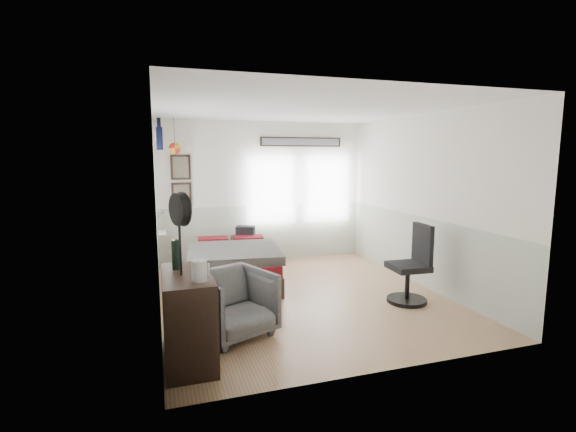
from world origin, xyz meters
name	(u,v)px	position (x,y,z in m)	size (l,w,h in m)	color
ground_plane	(303,297)	(0.00, 0.00, -0.01)	(4.00, 4.50, 0.01)	#9C7754
room_shell	(294,187)	(-0.08, 0.19, 1.61)	(4.02, 4.52, 2.71)	white
wall_decor	(207,153)	(-1.10, 1.96, 2.10)	(3.55, 1.32, 1.44)	black
bed	(234,265)	(-0.84, 0.99, 0.30)	(1.55, 2.06, 0.61)	black
dresser	(188,317)	(-1.74, -1.44, 0.45)	(0.48, 1.00, 0.90)	black
armchair	(233,303)	(-1.20, -0.99, 0.38)	(0.80, 0.82, 0.75)	slate
nightstand	(246,251)	(-0.43, 1.97, 0.28)	(0.56, 0.45, 0.56)	black
task_chair	(412,271)	(1.39, -0.66, 0.45)	(0.56, 0.56, 1.11)	black
kettle	(199,271)	(-1.64, -1.72, 1.00)	(0.17, 0.15, 0.19)	silver
bottle	(175,255)	(-1.83, -1.25, 1.05)	(0.08, 0.08, 0.31)	black
stand_fan	(180,211)	(-1.78, -1.48, 1.53)	(0.21, 0.32, 0.82)	black
black_bag	(245,231)	(-0.43, 1.97, 0.66)	(0.34, 0.22, 0.20)	black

